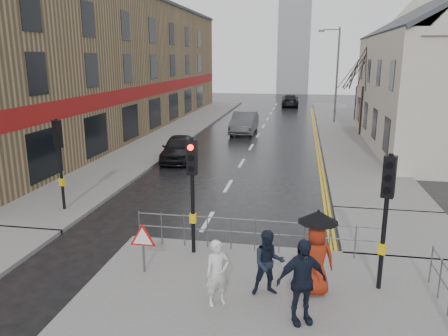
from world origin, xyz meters
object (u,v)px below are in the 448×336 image
at_px(pedestrian_with_umbrella, 316,249).
at_px(car_mid, 244,123).
at_px(pedestrian_b, 269,263).
at_px(pedestrian_d, 302,281).
at_px(pedestrian_a, 218,273).
at_px(car_parked, 179,148).

bearing_deg(pedestrian_with_umbrella, car_mid, 101.60).
bearing_deg(pedestrian_with_umbrella, pedestrian_b, -167.89).
bearing_deg(pedestrian_d, pedestrian_with_umbrella, 51.94).
height_order(pedestrian_b, pedestrian_with_umbrella, pedestrian_with_umbrella).
height_order(pedestrian_with_umbrella, pedestrian_d, pedestrian_with_umbrella).
bearing_deg(pedestrian_b, car_mid, 84.40).
distance_m(pedestrian_a, car_parked, 15.25).
xyz_separation_m(pedestrian_with_umbrella, car_parked, (-7.21, 13.51, -0.56)).
distance_m(pedestrian_with_umbrella, pedestrian_d, 1.32).
bearing_deg(car_parked, pedestrian_d, -71.40).
relative_size(pedestrian_with_umbrella, car_parked, 0.50).
distance_m(pedestrian_a, pedestrian_d, 1.92).
distance_m(pedestrian_with_umbrella, car_parked, 15.32).
distance_m(pedestrian_with_umbrella, car_mid, 23.83).
distance_m(pedestrian_d, car_parked, 16.30).
distance_m(pedestrian_a, pedestrian_with_umbrella, 2.41).
height_order(pedestrian_a, pedestrian_d, pedestrian_d).
xyz_separation_m(pedestrian_a, pedestrian_with_umbrella, (2.21, 0.89, 0.35)).
xyz_separation_m(car_parked, car_mid, (2.41, 9.83, 0.09)).
height_order(car_parked, car_mid, car_mid).
height_order(pedestrian_a, pedestrian_b, pedestrian_b).
relative_size(pedestrian_b, car_mid, 0.33).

